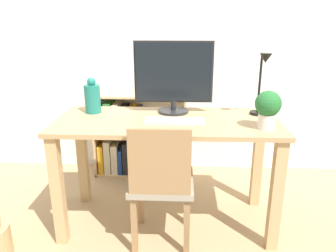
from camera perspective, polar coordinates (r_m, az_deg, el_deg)
The scene contains 10 objects.
ground_plane at distance 2.50m, azimuth -0.11°, elevation -16.09°, with size 10.00×10.00×0.00m, color tan.
wall_back at distance 3.03m, azimuth 0.77°, elevation 16.11°, with size 8.00×0.05×2.60m.
desk at distance 2.21m, azimuth -0.12°, elevation -2.51°, with size 1.47×0.64×0.78m.
monitor at distance 2.28m, azimuth 0.96°, elevation 8.86°, with size 0.54×0.21×0.50m.
keyboard at distance 2.12m, azimuth 1.22°, elevation 0.94°, with size 0.39×0.12×0.02m.
vase at distance 2.36m, azimuth -13.02°, elevation 4.86°, with size 0.11×0.11×0.25m.
desk_lamp at distance 2.26m, azimuth 16.07°, elevation 7.96°, with size 0.10×0.19×0.43m.
potted_plant at distance 2.03m, azimuth 16.99°, elevation 3.10°, with size 0.16×0.16×0.23m.
chair at distance 2.05m, azimuth -1.20°, elevation -9.51°, with size 0.40×0.40×0.84m.
bookshelf at distance 3.08m, azimuth -7.47°, elevation -1.59°, with size 0.84×0.28×0.77m.
Camera 1 is at (0.10, -2.07, 1.41)m, focal length 35.00 mm.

